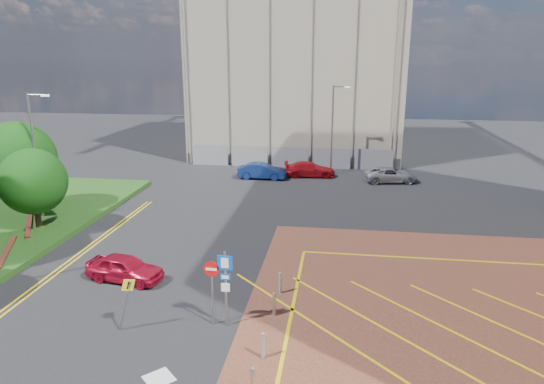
% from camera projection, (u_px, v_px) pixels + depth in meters
% --- Properties ---
extents(ground, '(140.00, 140.00, 0.00)m').
position_uv_depth(ground, '(208.00, 338.00, 18.69)').
color(ground, black).
rests_on(ground, ground).
extents(tree_c, '(4.00, 4.00, 4.90)m').
position_uv_depth(tree_c, '(33.00, 182.00, 29.18)').
color(tree_c, '#3D2B1C').
rests_on(tree_c, grass_bed).
extents(tree_d, '(5.00, 5.00, 6.08)m').
position_uv_depth(tree_d, '(18.00, 159.00, 32.26)').
color(tree_d, '#3D2B1C').
rests_on(tree_d, grass_bed).
extents(lamp_left_far, '(1.53, 0.16, 8.00)m').
position_uv_depth(lamp_left_far, '(36.00, 151.00, 30.81)').
color(lamp_left_far, '#9EA0A8').
rests_on(lamp_left_far, grass_bed).
extents(lamp_back, '(1.53, 0.16, 8.00)m').
position_uv_depth(lamp_back, '(333.00, 126.00, 43.64)').
color(lamp_back, '#9EA0A8').
rests_on(lamp_back, ground).
extents(sign_cluster, '(1.17, 0.12, 3.20)m').
position_uv_depth(sign_cluster, '(220.00, 281.00, 19.06)').
color(sign_cluster, '#9EA0A8').
rests_on(sign_cluster, ground).
extents(warning_sign, '(0.80, 0.43, 2.24)m').
position_uv_depth(warning_sign, '(126.00, 298.00, 18.81)').
color(warning_sign, '#9EA0A8').
rests_on(warning_sign, ground).
extents(bollard_row, '(0.14, 11.14, 0.90)m').
position_uv_depth(bollard_row, '(260.00, 358.00, 16.66)').
color(bollard_row, '#9EA0A8').
rests_on(bollard_row, forecourt).
extents(construction_building, '(21.20, 19.20, 22.00)m').
position_uv_depth(construction_building, '(300.00, 51.00, 53.83)').
color(construction_building, gray).
rests_on(construction_building, ground).
extents(construction_fence, '(21.60, 0.06, 2.00)m').
position_uv_depth(construction_fence, '(300.00, 158.00, 46.87)').
color(construction_fence, gray).
rests_on(construction_fence, ground).
extents(car_red_left, '(3.97, 2.11, 1.29)m').
position_uv_depth(car_red_left, '(125.00, 268.00, 23.33)').
color(car_red_left, '#AC0E29').
rests_on(car_red_left, ground).
extents(car_blue_back, '(4.26, 1.54, 1.39)m').
position_uv_depth(car_blue_back, '(262.00, 171.00, 42.73)').
color(car_blue_back, navy).
rests_on(car_blue_back, ground).
extents(car_red_back, '(4.70, 2.25, 1.32)m').
position_uv_depth(car_red_back, '(310.00, 169.00, 43.53)').
color(car_red_back, '#AF0F16').
rests_on(car_red_back, ground).
extents(car_silver_back, '(4.80, 2.77, 1.26)m').
position_uv_depth(car_silver_back, '(391.00, 175.00, 41.57)').
color(car_silver_back, '#A6A6AD').
rests_on(car_silver_back, ground).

